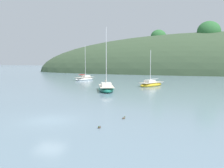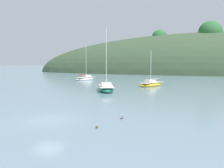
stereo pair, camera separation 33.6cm
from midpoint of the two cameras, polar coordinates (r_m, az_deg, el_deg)
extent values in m
plane|color=slate|center=(21.62, -14.09, -8.06)|extent=(400.00, 400.00, 0.00)
ellipsoid|color=#384C33|center=(101.83, 23.79, 2.19)|extent=(150.00, 36.00, 31.19)
ellipsoid|color=#2D6633|center=(101.04, 11.03, 10.65)|extent=(6.09, 5.54, 5.54)
ellipsoid|color=#2D6633|center=(99.27, 21.79, 11.17)|extent=(8.39, 7.63, 7.63)
ellipsoid|color=gold|center=(48.71, 9.29, -0.17)|extent=(4.96, 6.27, 0.97)
cube|color=beige|center=(48.67, 9.30, 0.34)|extent=(4.56, 5.77, 0.06)
cube|color=silver|center=(48.26, 8.95, 0.63)|extent=(2.17, 2.37, 0.54)
cylinder|color=silver|center=(48.25, 9.13, 4.01)|extent=(0.09, 0.09, 6.23)
cylinder|color=silver|center=(49.38, 10.01, 1.17)|extent=(1.40, 2.21, 0.07)
ellipsoid|color=#196B56|center=(40.52, -1.10, -1.17)|extent=(4.67, 7.44, 1.13)
cube|color=beige|center=(40.47, -1.10, -0.46)|extent=(4.30, 6.85, 0.06)
cube|color=silver|center=(39.88, -1.06, -0.12)|extent=(2.24, 2.65, 0.59)
cylinder|color=silver|center=(39.90, -1.09, 6.25)|extent=(0.09, 0.09, 9.44)
cylinder|color=silver|center=(41.52, -1.20, 0.68)|extent=(1.08, 2.80, 0.07)
ellipsoid|color=tan|center=(41.52, -1.20, 0.75)|extent=(1.16, 2.74, 0.20)
ellipsoid|color=white|center=(63.29, -5.99, 1.15)|extent=(4.38, 6.26, 0.95)
cube|color=beige|center=(63.25, -6.00, 1.54)|extent=(4.03, 5.76, 0.06)
cube|color=silver|center=(63.56, -5.69, 1.80)|extent=(2.01, 2.29, 0.53)
cylinder|color=silver|center=(63.31, -5.84, 5.19)|extent=(0.09, 0.09, 8.05)
cylinder|color=silver|center=(62.57, -6.64, 2.09)|extent=(1.13, 2.30, 0.07)
ellipsoid|color=maroon|center=(62.56, -6.64, 2.13)|extent=(1.21, 2.26, 0.20)
ellipsoid|color=#473828|center=(18.63, -2.98, -9.95)|extent=(0.19, 0.35, 0.16)
sphere|color=#1E4723|center=(18.47, -3.14, -9.73)|extent=(0.09, 0.09, 0.09)
cone|color=gold|center=(18.41, -3.21, -9.79)|extent=(0.04, 0.05, 0.04)
cone|color=#473828|center=(18.76, -2.81, -9.74)|extent=(0.07, 0.08, 0.08)
ellipsoid|color=#473828|center=(21.45, 2.72, -7.88)|extent=(0.31, 0.38, 0.16)
sphere|color=#1E4723|center=(21.53, 2.97, -7.52)|extent=(0.09, 0.09, 0.09)
cone|color=gold|center=(21.59, 3.08, -7.51)|extent=(0.05, 0.06, 0.04)
cone|color=#473828|center=(21.33, 2.46, -7.87)|extent=(0.10, 0.10, 0.08)
camera|label=1|loc=(0.17, -89.76, 0.02)|focal=39.72mm
camera|label=2|loc=(0.17, 90.24, -0.02)|focal=39.72mm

